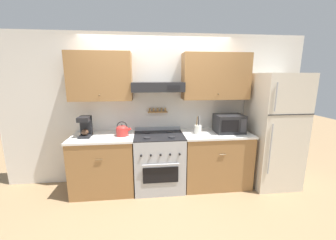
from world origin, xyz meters
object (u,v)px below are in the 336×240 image
at_px(stove_range, 159,161).
at_px(refrigerator, 273,130).
at_px(coffee_maker, 85,126).
at_px(microwave, 229,124).
at_px(utensil_crock, 198,129).
at_px(tea_kettle, 122,130).

xyz_separation_m(stove_range, refrigerator, (1.95, -0.05, 0.49)).
bearing_deg(coffee_maker, microwave, -0.38).
bearing_deg(stove_range, utensil_crock, -0.19).
bearing_deg(refrigerator, tea_kettle, 178.98).
xyz_separation_m(microwave, utensil_crock, (-0.54, -0.02, -0.08)).
bearing_deg(utensil_crock, tea_kettle, -180.00).
bearing_deg(microwave, refrigerator, -4.69).
relative_size(stove_range, tea_kettle, 4.06).
relative_size(tea_kettle, microwave, 0.52).
bearing_deg(utensil_crock, microwave, 1.90).
bearing_deg(utensil_crock, refrigerator, -1.98).
distance_m(refrigerator, microwave, 0.78).
height_order(tea_kettle, coffee_maker, coffee_maker).
relative_size(coffee_maker, utensil_crock, 1.10).
relative_size(stove_range, microwave, 2.11).
distance_m(stove_range, microwave, 1.33).
bearing_deg(microwave, stove_range, -179.24).
bearing_deg(microwave, utensil_crock, -178.10).
height_order(coffee_maker, utensil_crock, coffee_maker).
relative_size(refrigerator, coffee_maker, 5.93).
xyz_separation_m(refrigerator, microwave, (-0.77, 0.06, 0.12)).
bearing_deg(stove_range, tea_kettle, -179.79).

